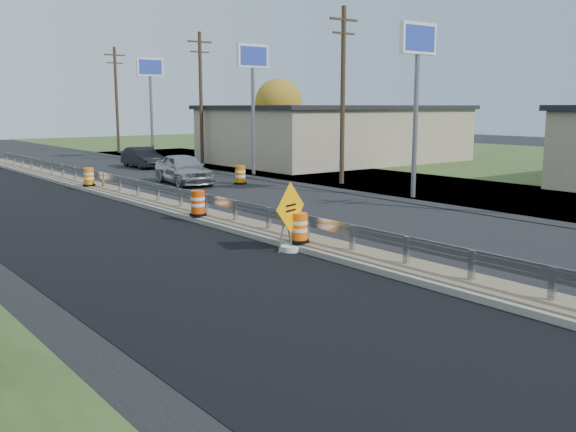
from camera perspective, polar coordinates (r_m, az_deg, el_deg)
ground at (r=21.18m, az=-1.73°, el=-1.73°), size 140.00×140.00×0.00m
grass_verge_far at (r=50.17m, az=19.80°, el=4.37°), size 40.00×120.00×0.03m
milled_overlay at (r=28.22m, az=-21.29°, el=0.50°), size 7.20×120.00×0.01m
median at (r=27.94m, az=-11.44°, el=1.11°), size 1.60×55.00×0.23m
guardrail at (r=28.75m, az=-12.37°, el=2.55°), size 0.10×46.15×0.72m
retail_building_near at (r=49.60m, az=4.30°, el=7.34°), size 18.50×12.50×4.27m
pylon_sign_south at (r=30.21m, az=11.45°, el=13.85°), size 2.20×0.30×7.90m
pylon_sign_mid at (r=39.95m, az=-3.16°, el=12.98°), size 2.20×0.30×7.90m
pylon_sign_north at (r=52.06m, az=-12.16°, el=12.02°), size 2.20×0.30×7.90m
utility_pole_smid at (r=35.04m, az=4.89°, el=10.89°), size 1.90×0.26×9.40m
utility_pole_nmid at (r=47.19m, az=-7.75°, el=10.54°), size 1.90×0.26×9.40m
utility_pole_north at (r=60.62m, az=-15.00°, el=10.10°), size 1.90×0.26×9.40m
tree_far_yellow at (r=63.56m, az=-0.85°, el=10.04°), size 4.62×4.62×6.86m
caution_sign at (r=18.74m, az=0.21°, el=-1.62°), size 1.41×0.62×2.04m
barrel_median_near at (r=18.94m, az=1.01°, el=-1.10°), size 0.60×0.60×0.88m
barrel_median_mid at (r=23.81m, az=-8.02°, el=1.10°), size 0.63×0.63×0.93m
barrel_median_far at (r=33.94m, az=-17.29°, el=3.31°), size 0.62×0.62×0.91m
barrel_shoulder_near at (r=35.20m, az=-4.26°, el=3.64°), size 0.69×0.69×1.01m
barrel_shoulder_mid at (r=43.20m, az=-9.32°, el=4.64°), size 0.66×0.66×0.97m
car_silver at (r=35.47m, az=-9.25°, el=4.15°), size 2.59×5.11×1.67m
car_dark_mid at (r=45.62m, az=-12.82°, el=5.11°), size 1.65×4.39×1.43m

